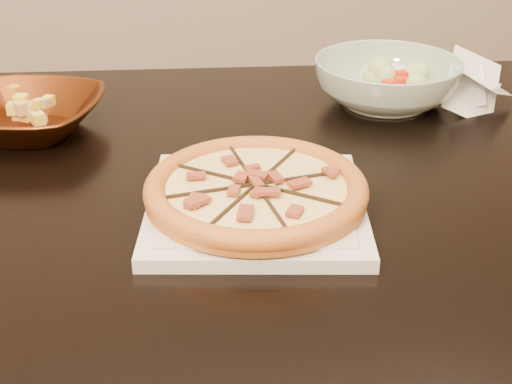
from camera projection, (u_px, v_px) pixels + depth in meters
dining_table at (183, 233)px, 1.04m from camera, size 1.50×1.06×0.75m
plate at (256, 206)px, 0.88m from camera, size 0.31×0.31×0.02m
pizza at (256, 189)px, 0.87m from camera, size 0.28×0.28×0.03m
bronze_bowl at (27, 115)px, 1.10m from camera, size 0.29×0.29×0.06m
mixed_dish at (22, 89)px, 1.08m from camera, size 0.12×0.11×0.03m
salad_bowl at (387, 82)px, 1.20m from camera, size 0.28×0.28×0.08m
salad at (388, 50)px, 1.18m from camera, size 0.09×0.12×0.04m
cling_film at (466, 90)px, 1.21m from camera, size 0.21×0.18×0.05m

